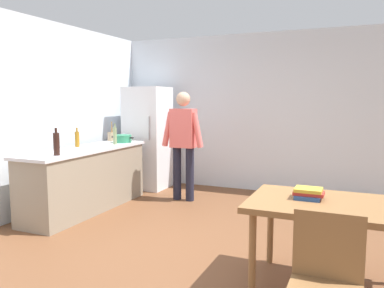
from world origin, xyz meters
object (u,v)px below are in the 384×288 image
object	(u,v)px
person	(183,139)
bottle_oil_amber	(77,139)
chair	(326,279)
dining_table	(336,212)
cooking_pot	(123,139)
bottle_vinegar_tall	(115,136)
book_stack	(308,193)
utensil_jar	(111,136)
refrigerator	(148,138)
bottle_wine_dark	(56,144)

from	to	relation	value
person	bottle_oil_amber	size ratio (longest dim) A/B	6.07
chair	bottle_oil_amber	distance (m)	4.19
dining_table	person	bearing A→B (deg)	137.59
chair	cooking_pot	bearing A→B (deg)	133.58
bottle_oil_amber	dining_table	bearing A→B (deg)	-17.84
bottle_vinegar_tall	bottle_oil_amber	size ratio (longest dim) A/B	1.14
bottle_vinegar_tall	person	bearing A→B (deg)	29.65
bottle_vinegar_tall	book_stack	size ratio (longest dim) A/B	1.29
chair	utensil_jar	xyz separation A→B (m)	(-3.61, 3.00, 0.44)
cooking_pot	utensil_jar	xyz separation A→B (m)	(-0.30, 0.12, 0.02)
person	dining_table	xyz separation A→B (m)	(2.35, -2.15, -0.31)
chair	refrigerator	bearing A→B (deg)	126.57
bottle_vinegar_tall	bottle_wine_dark	xyz separation A→B (m)	(0.00, -1.25, 0.01)
person	bottle_wine_dark	distance (m)	1.99
bottle_vinegar_tall	book_stack	distance (m)	3.43
refrigerator	chair	xyz separation A→B (m)	(3.30, -3.67, -0.37)
cooking_pot	bottle_wine_dark	world-z (taller)	bottle_wine_dark
bottle_wine_dark	dining_table	bearing A→B (deg)	-6.66
dining_table	bottle_vinegar_tall	size ratio (longest dim) A/B	4.37
bottle_vinegar_tall	book_stack	bearing A→B (deg)	-27.66
book_stack	refrigerator	bearing A→B (deg)	139.13
book_stack	dining_table	bearing A→B (deg)	-9.74
dining_table	bottle_vinegar_tall	world-z (taller)	bottle_vinegar_tall
refrigerator	utensil_jar	bearing A→B (deg)	-114.82
bottle_vinegar_tall	book_stack	world-z (taller)	bottle_vinegar_tall
bottle_oil_amber	cooking_pot	bearing A→B (deg)	70.00
bottle_vinegar_tall	refrigerator	bearing A→B (deg)	92.20
bottle_vinegar_tall	cooking_pot	bearing A→B (deg)	100.05
person	utensil_jar	bearing A→B (deg)	-174.59
refrigerator	bottle_oil_amber	bearing A→B (deg)	-100.40
refrigerator	dining_table	xyz separation A→B (m)	(3.30, -2.70, -0.23)
person	cooking_pot	world-z (taller)	person
utensil_jar	bottle_vinegar_tall	distance (m)	0.53
refrigerator	chair	world-z (taller)	refrigerator
cooking_pot	bottle_vinegar_tall	distance (m)	0.29
dining_table	book_stack	world-z (taller)	book_stack
refrigerator	person	xyz separation A→B (m)	(0.95, -0.55, 0.08)
person	book_stack	distance (m)	3.00
person	utensil_jar	distance (m)	1.27
person	bottle_vinegar_tall	size ratio (longest dim) A/B	5.31
utensil_jar	bottle_oil_amber	distance (m)	0.88
person	chair	world-z (taller)	person
dining_table	chair	bearing A→B (deg)	-90.00
bottle_oil_amber	book_stack	bearing A→B (deg)	-18.36
refrigerator	bottle_wine_dark	xyz separation A→B (m)	(0.04, -2.32, 0.15)
person	book_stack	xyz separation A→B (m)	(2.13, -2.11, -0.18)
cooking_pot	bottle_vinegar_tall	size ratio (longest dim) A/B	1.25
bottle_oil_amber	chair	bearing A→B (deg)	-30.62
cooking_pot	bottle_oil_amber	distance (m)	0.81
person	refrigerator	bearing A→B (deg)	149.77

